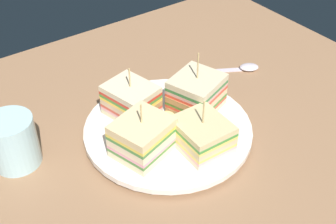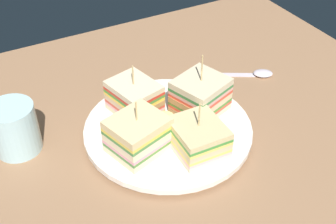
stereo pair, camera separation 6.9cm
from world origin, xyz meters
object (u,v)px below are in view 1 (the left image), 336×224
(plate, at_px, (168,130))
(spoon, at_px, (239,68))
(sandwich_wedge_2, at_px, (143,137))
(chip_pile, at_px, (168,126))
(sandwich_wedge_1, at_px, (131,101))
(drinking_glass, at_px, (14,144))
(sandwich_wedge_3, at_px, (202,135))
(sandwich_wedge_0, at_px, (196,93))

(plate, bearing_deg, spoon, -161.49)
(sandwich_wedge_2, relative_size, chip_pile, 1.52)
(sandwich_wedge_1, height_order, sandwich_wedge_2, same)
(spoon, bearing_deg, plate, -132.09)
(spoon, bearing_deg, drinking_glass, -151.69)
(sandwich_wedge_2, bearing_deg, sandwich_wedge_1, 51.34)
(sandwich_wedge_1, height_order, spoon, sandwich_wedge_1)
(sandwich_wedge_3, relative_size, spoon, 0.59)
(drinking_glass, bearing_deg, sandwich_wedge_2, 145.18)
(sandwich_wedge_1, xyz_separation_m, spoon, (-0.25, -0.01, -0.04))
(sandwich_wedge_2, height_order, sandwich_wedge_3, sandwich_wedge_2)
(sandwich_wedge_1, xyz_separation_m, sandwich_wedge_3, (-0.04, 0.13, -0.00))
(sandwich_wedge_2, bearing_deg, plate, 4.37)
(plate, height_order, sandwich_wedge_3, sandwich_wedge_3)
(sandwich_wedge_0, relative_size, sandwich_wedge_1, 1.14)
(sandwich_wedge_2, distance_m, drinking_glass, 0.19)
(sandwich_wedge_0, height_order, sandwich_wedge_3, sandwich_wedge_0)
(plate, xyz_separation_m, drinking_glass, (0.22, -0.08, 0.02))
(plate, height_order, spoon, plate)
(sandwich_wedge_1, distance_m, sandwich_wedge_3, 0.14)
(plate, distance_m, sandwich_wedge_0, 0.08)
(sandwich_wedge_2, xyz_separation_m, drinking_glass, (0.16, -0.11, -0.01))
(sandwich_wedge_2, relative_size, drinking_glass, 1.21)
(sandwich_wedge_0, height_order, sandwich_wedge_1, sandwich_wedge_0)
(sandwich_wedge_1, xyz_separation_m, sandwich_wedge_2, (0.03, 0.09, 0.00))
(sandwich_wedge_0, height_order, chip_pile, sandwich_wedge_0)
(plate, bearing_deg, sandwich_wedge_1, -64.91)
(chip_pile, relative_size, drinking_glass, 0.79)
(plate, bearing_deg, sandwich_wedge_0, -168.93)
(sandwich_wedge_3, bearing_deg, chip_pile, 23.97)
(plate, height_order, sandwich_wedge_0, sandwich_wedge_0)
(sandwich_wedge_0, distance_m, drinking_glass, 0.30)
(sandwich_wedge_3, height_order, chip_pile, sandwich_wedge_3)
(sandwich_wedge_1, relative_size, drinking_glass, 1.16)
(chip_pile, height_order, drinking_glass, drinking_glass)
(plate, bearing_deg, sandwich_wedge_3, 101.84)
(sandwich_wedge_3, distance_m, chip_pile, 0.06)
(sandwich_wedge_1, xyz_separation_m, drinking_glass, (0.19, -0.02, -0.01))
(plate, distance_m, chip_pile, 0.03)
(sandwich_wedge_1, height_order, sandwich_wedge_3, sandwich_wedge_1)
(sandwich_wedge_1, bearing_deg, chip_pile, 1.73)
(sandwich_wedge_2, bearing_deg, drinking_glass, 128.30)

